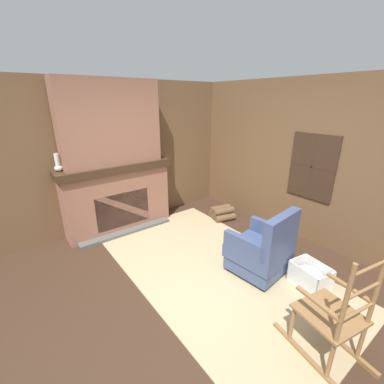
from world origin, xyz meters
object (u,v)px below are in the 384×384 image
laundry_basket (310,276)px  oil_lamp_vase (58,165)px  armchair (262,251)px  storage_case (147,154)px  rocking_chair (333,320)px  firewood_stack (222,213)px

laundry_basket → oil_lamp_vase: bearing=-144.4°
armchair → oil_lamp_vase: size_ratio=3.48×
storage_case → rocking_chair: bearing=-1.6°
armchair → firewood_stack: bearing=-32.4°
armchair → laundry_basket: bearing=-157.1°
rocking_chair → storage_case: size_ratio=5.56×
armchair → storage_case: bearing=2.1°
armchair → rocking_chair: 1.21m
rocking_chair → armchair: bearing=-10.9°
armchair → laundry_basket: (0.53, 0.30, -0.20)m
armchair → rocking_chair: bearing=152.1°
rocking_chair → storage_case: bearing=9.2°
firewood_stack → storage_case: (-0.87, -1.11, 1.16)m
armchair → rocking_chair: (1.12, -0.45, 0.06)m
rocking_chair → oil_lamp_vase: (-3.53, -1.37, 0.88)m
firewood_stack → storage_case: 1.82m
rocking_chair → oil_lamp_vase: size_ratio=4.26×
rocking_chair → storage_case: storage_case is taller
firewood_stack → storage_case: storage_case is taller
storage_case → laundry_basket: bearing=12.4°
firewood_stack → armchair: bearing=-26.3°
oil_lamp_vase → firewood_stack: bearing=71.3°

